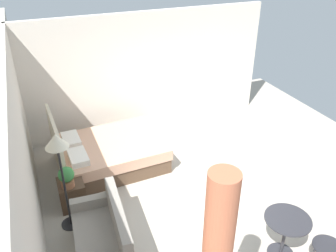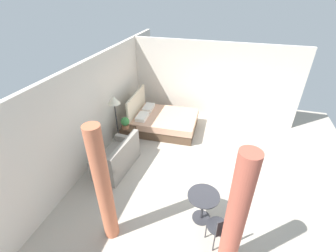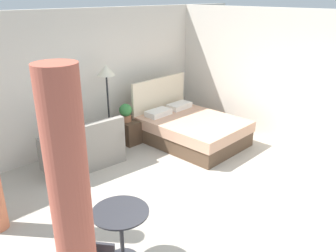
% 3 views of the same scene
% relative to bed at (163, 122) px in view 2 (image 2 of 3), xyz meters
% --- Properties ---
extents(ground_plane, '(8.68, 8.77, 0.02)m').
position_rel_bed_xyz_m(ground_plane, '(-1.48, -1.41, -0.31)').
color(ground_plane, '#B2A899').
extents(wall_back, '(8.68, 0.12, 2.76)m').
position_rel_bed_xyz_m(wall_back, '(-1.48, 1.48, 1.08)').
color(wall_back, silver).
rests_on(wall_back, ground).
extents(wall_right, '(0.12, 5.77, 2.76)m').
position_rel_bed_xyz_m(wall_right, '(1.36, -1.41, 1.08)').
color(wall_right, silver).
rests_on(wall_right, ground).
extents(bed, '(1.66, 2.13, 1.26)m').
position_rel_bed_xyz_m(bed, '(0.00, 0.00, 0.00)').
color(bed, brown).
rests_on(bed, ground).
extents(couch, '(1.46, 0.82, 0.90)m').
position_rel_bed_xyz_m(couch, '(-2.24, 0.61, 0.01)').
color(couch, gray).
rests_on(couch, ground).
extents(nightstand, '(0.48, 0.43, 0.49)m').
position_rel_bed_xyz_m(nightstand, '(-0.92, 0.87, -0.06)').
color(nightstand, '#473323').
rests_on(nightstand, ground).
extents(potted_plant, '(0.27, 0.27, 0.38)m').
position_rel_bed_xyz_m(potted_plant, '(-1.02, 0.91, 0.39)').
color(potted_plant, '#935B3D').
rests_on(potted_plant, nightstand).
extents(floor_lamp, '(0.35, 0.35, 1.74)m').
position_rel_bed_xyz_m(floor_lamp, '(-1.39, 0.98, 1.16)').
color(floor_lamp, black).
rests_on(floor_lamp, ground).
extents(balcony_table, '(0.66, 0.66, 0.71)m').
position_rel_bed_xyz_m(balcony_table, '(-3.22, -1.84, 0.19)').
color(balcony_table, '#2D2D33').
rests_on(balcony_table, ground).
extents(cafe_chair_near_window, '(0.59, 0.59, 0.89)m').
position_rel_bed_xyz_m(cafe_chair_near_window, '(-3.74, -2.24, 0.25)').
color(cafe_chair_near_window, '#2D2D33').
rests_on(cafe_chair_near_window, ground).
extents(curtain_left, '(0.32, 0.32, 2.59)m').
position_rel_bed_xyz_m(curtain_left, '(-4.07, -2.41, 0.99)').
color(curtain_left, '#C15B47').
rests_on(curtain_left, ground).
extents(curtain_right, '(0.28, 0.28, 2.59)m').
position_rel_bed_xyz_m(curtain_right, '(-4.07, -0.14, 0.99)').
color(curtain_right, '#D1704C').
rests_on(curtain_right, ground).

